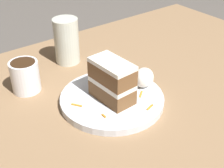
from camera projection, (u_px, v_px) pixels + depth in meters
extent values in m
plane|color=#4C4742|center=(120.00, 119.00, 0.75)|extent=(6.00, 6.00, 0.00)
cube|color=#846647|center=(120.00, 115.00, 0.75)|extent=(1.39, 0.92, 0.03)
cylinder|color=silver|center=(112.00, 99.00, 0.76)|extent=(0.25, 0.25, 0.02)
cube|color=brown|center=(111.00, 92.00, 0.74)|extent=(0.07, 0.11, 0.04)
cube|color=white|center=(111.00, 83.00, 0.73)|extent=(0.07, 0.11, 0.01)
cube|color=brown|center=(111.00, 74.00, 0.71)|extent=(0.07, 0.11, 0.04)
cube|color=white|center=(111.00, 64.00, 0.70)|extent=(0.07, 0.11, 0.01)
ellipsoid|color=white|center=(144.00, 78.00, 0.78)|extent=(0.05, 0.05, 0.05)
cylinder|color=orange|center=(100.00, 77.00, 0.83)|extent=(0.05, 0.05, 0.00)
cube|color=orange|center=(140.00, 94.00, 0.77)|extent=(0.02, 0.02, 0.00)
cube|color=orange|center=(150.00, 107.00, 0.72)|extent=(0.02, 0.01, 0.00)
cube|color=orange|center=(77.00, 105.00, 0.73)|extent=(0.02, 0.02, 0.00)
cube|color=orange|center=(104.00, 116.00, 0.69)|extent=(0.00, 0.01, 0.00)
cube|color=orange|center=(118.00, 77.00, 0.83)|extent=(0.02, 0.01, 0.00)
cube|color=orange|center=(118.00, 83.00, 0.81)|extent=(0.02, 0.01, 0.00)
cylinder|color=beige|center=(67.00, 41.00, 0.91)|extent=(0.07, 0.07, 0.13)
cylinder|color=silver|center=(68.00, 54.00, 0.93)|extent=(0.06, 0.06, 0.05)
cylinder|color=white|center=(25.00, 76.00, 0.79)|extent=(0.07, 0.07, 0.08)
cylinder|color=#382314|center=(23.00, 64.00, 0.77)|extent=(0.06, 0.06, 0.01)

